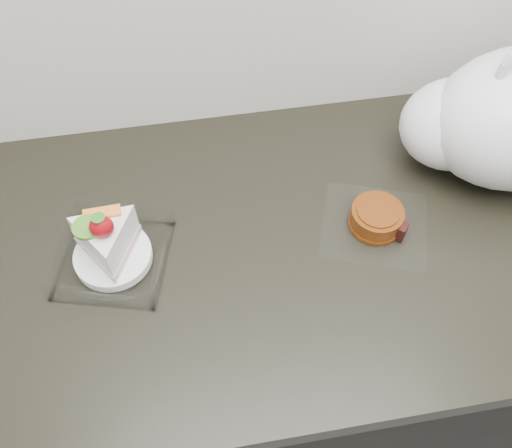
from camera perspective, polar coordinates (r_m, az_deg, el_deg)
counter at (r=1.36m, az=4.62°, el=-11.83°), size 2.04×0.64×0.90m
cake_tray at (r=0.93m, az=-14.37°, el=-2.38°), size 0.21×0.21×0.13m
mooncake_wrap at (r=0.98m, az=12.00°, el=0.45°), size 0.22×0.21×0.04m
plastic_bag at (r=1.07m, az=23.92°, el=9.57°), size 0.37×0.28×0.29m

